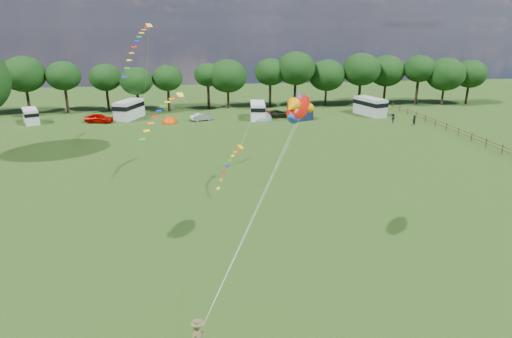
{
  "coord_description": "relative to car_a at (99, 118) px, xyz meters",
  "views": [
    {
      "loc": [
        -4.64,
        -23.84,
        14.89
      ],
      "look_at": [
        0.0,
        8.0,
        4.0
      ],
      "focal_mm": 30.0,
      "sensor_mm": 36.0,
      "label": 1
    }
  ],
  "objects": [
    {
      "name": "awning_navy",
      "position": [
        32.58,
        -2.55,
        0.17
      ],
      "size": [
        3.51,
        3.15,
        1.83
      ],
      "primitive_type": "cube",
      "rotation": [
        0.0,
        0.0,
        0.3
      ],
      "color": "#141A36",
      "rests_on": "ground"
    },
    {
      "name": "tree_line",
      "position": [
        25.06,
        8.81,
        5.6
      ],
      "size": [
        102.98,
        10.98,
        10.27
      ],
      "color": "black",
      "rests_on": "ground"
    },
    {
      "name": "fence",
      "position": [
        51.76,
        -11.69,
        -0.05
      ],
      "size": [
        0.12,
        33.12,
        1.2
      ],
      "color": "#472D19",
      "rests_on": "ground"
    },
    {
      "name": "fish_kite",
      "position": [
        21.27,
        -45.1,
        9.36
      ],
      "size": [
        2.75,
        3.61,
        1.96
      ],
      "rotation": [
        0.0,
        -0.21,
        1.02
      ],
      "color": "#BC1205",
      "rests_on": "ground"
    },
    {
      "name": "car_a",
      "position": [
        0.0,
        0.0,
        0.0
      ],
      "size": [
        4.77,
        2.82,
        1.49
      ],
      "primitive_type": "imported",
      "rotation": [
        0.0,
        0.0,
        1.32
      ],
      "color": "#A70500",
      "rests_on": "ground"
    },
    {
      "name": "walker_b",
      "position": [
        46.34,
        -6.94,
        0.01
      ],
      "size": [
        1.07,
        0.92,
        1.52
      ],
      "primitive_type": "imported",
      "rotation": [
        0.0,
        0.0,
        3.72
      ],
      "color": "black",
      "rests_on": "ground"
    },
    {
      "name": "campervan_b",
      "position": [
        4.38,
        2.87,
        0.85
      ],
      "size": [
        4.66,
        6.6,
        2.98
      ],
      "rotation": [
        0.0,
        0.0,
        1.19
      ],
      "color": "#BCBBBD",
      "rests_on": "ground"
    },
    {
      "name": "walker_a",
      "position": [
        48.86,
        -8.83,
        0.03
      ],
      "size": [
        0.77,
        0.49,
        1.55
      ],
      "primitive_type": "imported",
      "rotation": [
        0.0,
        0.0,
        3.11
      ],
      "color": "black",
      "rests_on": "ground"
    },
    {
      "name": "ground_plane",
      "position": [
        19.76,
        -46.19,
        -0.75
      ],
      "size": [
        180.0,
        180.0,
        0.0
      ],
      "primitive_type": "plane",
      "color": "black",
      "rests_on": "ground"
    },
    {
      "name": "streamer_kite_a",
      "position": [
        9.07,
        -16.76,
        12.23
      ],
      "size": [
        3.45,
        5.63,
        5.8
      ],
      "rotation": [
        0.0,
        0.0,
        0.58
      ],
      "color": "yellow",
      "rests_on": "ground"
    },
    {
      "name": "tent_greyblue",
      "position": [
        25.98,
        -1.46,
        -0.73
      ],
      "size": [
        3.77,
        4.13,
        2.8
      ],
      "color": "slate",
      "rests_on": "ground"
    },
    {
      "name": "streamer_kite_c",
      "position": [
        18.4,
        -31.79,
        2.07
      ],
      "size": [
        3.09,
        4.94,
        2.78
      ],
      "rotation": [
        0.0,
        0.0,
        0.95
      ],
      "color": "#FFC800",
      "rests_on": "ground"
    },
    {
      "name": "tent_orange",
      "position": [
        11.1,
        -1.73,
        -0.73
      ],
      "size": [
        2.5,
        2.74,
        1.96
      ],
      "color": "#CE3B00",
      "rests_on": "ground"
    },
    {
      "name": "car_c",
      "position": [
        27.18,
        -0.19,
        -0.12
      ],
      "size": [
        4.3,
        2.08,
        1.25
      ],
      "primitive_type": "imported",
      "rotation": [
        0.0,
        0.0,
        1.65
      ],
      "color": "maroon",
      "rests_on": "ground"
    },
    {
      "name": "campervan_d",
      "position": [
        45.21,
        -0.29,
        0.85
      ],
      "size": [
        4.3,
        6.56,
        2.97
      ],
      "rotation": [
        0.0,
        0.0,
        1.88
      ],
      "color": "#B2B2B4",
      "rests_on": "ground"
    },
    {
      "name": "streamer_kite_b",
      "position": [
        12.22,
        -27.17,
        6.25
      ],
      "size": [
        4.38,
        4.67,
        3.83
      ],
      "rotation": [
        0.0,
        0.0,
        0.46
      ],
      "color": "yellow",
      "rests_on": "ground"
    },
    {
      "name": "campervan_c",
      "position": [
        25.54,
        -0.43,
        0.71
      ],
      "size": [
        3.0,
        5.78,
        2.71
      ],
      "rotation": [
        0.0,
        0.0,
        1.45
      ],
      "color": "white",
      "rests_on": "ground"
    },
    {
      "name": "car_d",
      "position": [
        29.19,
        0.08,
        -0.13
      ],
      "size": [
        4.68,
        2.45,
        1.23
      ],
      "primitive_type": "imported",
      "rotation": [
        0.0,
        0.0,
        1.66
      ],
      "color": "black",
      "rests_on": "ground"
    },
    {
      "name": "campervan_a",
      "position": [
        -10.59,
        1.21,
        0.5
      ],
      "size": [
        3.73,
        5.14,
        2.32
      ],
      "rotation": [
        0.0,
        0.0,
        1.98
      ],
      "color": "silver",
      "rests_on": "ground"
    },
    {
      "name": "car_b",
      "position": [
        16.31,
        -0.73,
        -0.14
      ],
      "size": [
        3.66,
        2.43,
        1.21
      ],
      "primitive_type": "imported",
      "rotation": [
        0.0,
        0.0,
        1.94
      ],
      "color": "gray",
      "rests_on": "ground"
    }
  ]
}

